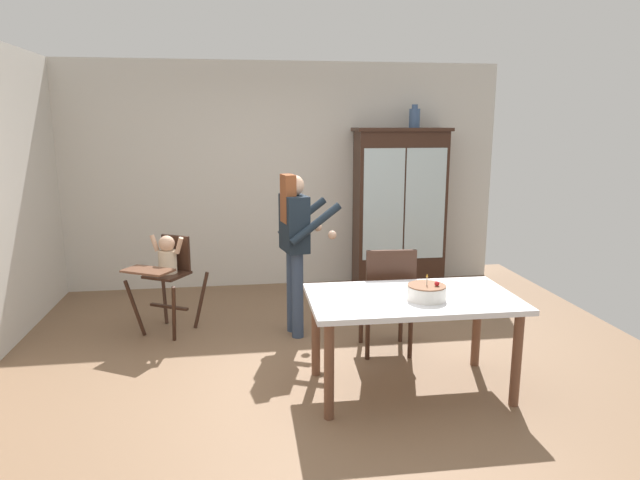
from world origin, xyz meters
The scene contains 9 objects.
ground_plane centered at (0.00, 0.00, 0.00)m, with size 6.24×6.24×0.00m, color brown.
wall_back centered at (0.00, 2.63, 1.35)m, with size 5.32×0.06×2.70m, color beige.
china_cabinet centered at (1.39, 2.37, 0.97)m, with size 1.14×0.48×1.93m.
ceramic_vase centered at (1.55, 2.37, 2.05)m, with size 0.13×0.13×0.27m.
high_chair_with_toddler centered at (-1.24, 1.10, 0.65)m, with size 0.78×0.84×0.95m.
adult_person centered at (-0.04, 0.87, 0.97)m, with size 0.57×0.56×1.53m.
dining_table centered at (0.70, -0.39, 0.64)m, with size 1.53×0.88×0.74m.
birthday_cake centered at (0.77, -0.48, 0.79)m, with size 0.28×0.28×0.19m.
dining_chair_far_side centered at (0.70, 0.26, 0.56)m, with size 0.47×0.47×0.96m.
Camera 1 is at (-0.54, -4.17, 1.99)m, focal length 31.28 mm.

